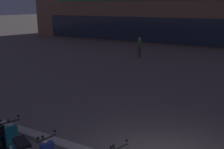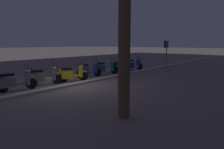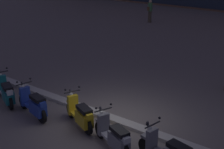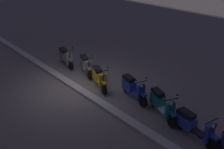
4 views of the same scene
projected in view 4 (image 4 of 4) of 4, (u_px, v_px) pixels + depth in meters
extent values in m
plane|color=slate|center=(76.00, 87.00, 11.73)|extent=(200.00, 200.00, 0.00)
cube|color=#BCB7AD|center=(74.00, 86.00, 11.66)|extent=(60.00, 0.36, 0.12)
cylinder|color=black|center=(212.00, 144.00, 7.87)|extent=(0.53, 0.19, 0.52)
cylinder|color=black|center=(181.00, 122.00, 8.88)|extent=(0.53, 0.19, 0.52)
cube|color=black|center=(197.00, 132.00, 8.31)|extent=(0.64, 0.38, 0.08)
cube|color=#233D9E|center=(186.00, 122.00, 8.64)|extent=(0.72, 0.43, 0.42)
cube|color=black|center=(187.00, 113.00, 8.51)|extent=(0.64, 0.40, 0.12)
cube|color=#233D9E|center=(209.00, 134.00, 7.88)|extent=(0.20, 0.36, 0.66)
cube|color=#233D9E|center=(214.00, 137.00, 7.74)|extent=(0.34, 0.21, 0.08)
cylinder|color=#333338|center=(212.00, 131.00, 7.75)|extent=(0.29, 0.12, 0.69)
cylinder|color=black|center=(212.00, 121.00, 7.67)|extent=(0.13, 0.56, 0.04)
sphere|color=white|center=(214.00, 127.00, 7.66)|extent=(0.12, 0.12, 0.12)
cube|color=black|center=(181.00, 112.00, 8.77)|extent=(0.27, 0.24, 0.16)
cylinder|color=black|center=(172.00, 121.00, 8.97)|extent=(0.52, 0.30, 0.52)
cylinder|color=black|center=(155.00, 101.00, 10.12)|extent=(0.52, 0.30, 0.52)
cube|color=silver|center=(163.00, 110.00, 9.48)|extent=(0.66, 0.50, 0.08)
cube|color=#197075|center=(157.00, 100.00, 9.86)|extent=(0.75, 0.57, 0.44)
cube|color=black|center=(158.00, 92.00, 9.72)|extent=(0.67, 0.52, 0.12)
cube|color=#197075|center=(170.00, 111.00, 9.00)|extent=(0.27, 0.37, 0.66)
cube|color=#197075|center=(172.00, 114.00, 8.84)|extent=(0.36, 0.28, 0.08)
cylinder|color=#333338|center=(171.00, 108.00, 8.86)|extent=(0.29, 0.18, 0.69)
cylinder|color=black|center=(171.00, 99.00, 8.79)|extent=(0.26, 0.53, 0.04)
sphere|color=white|center=(172.00, 104.00, 8.77)|extent=(0.12, 0.12, 0.12)
cube|color=silver|center=(154.00, 91.00, 10.00)|extent=(0.30, 0.28, 0.16)
sphere|color=black|center=(177.00, 95.00, 8.82)|extent=(0.07, 0.07, 0.07)
sphere|color=black|center=(165.00, 97.00, 8.69)|extent=(0.07, 0.07, 0.07)
cylinder|color=black|center=(143.00, 101.00, 10.16)|extent=(0.53, 0.22, 0.52)
cylinder|color=black|center=(126.00, 87.00, 11.19)|extent=(0.53, 0.22, 0.52)
cube|color=#233D9E|center=(135.00, 93.00, 10.61)|extent=(0.65, 0.41, 0.08)
cube|color=#233D9E|center=(129.00, 85.00, 10.93)|extent=(0.74, 0.47, 0.45)
cube|color=black|center=(129.00, 78.00, 10.79)|extent=(0.65, 0.43, 0.12)
cube|color=#233D9E|center=(141.00, 92.00, 10.17)|extent=(0.22, 0.36, 0.66)
cube|color=#233D9E|center=(143.00, 94.00, 10.03)|extent=(0.35, 0.23, 0.08)
cylinder|color=#333338|center=(142.00, 90.00, 10.04)|extent=(0.29, 0.13, 0.69)
cylinder|color=black|center=(141.00, 82.00, 9.97)|extent=(0.17, 0.55, 0.04)
sphere|color=white|center=(143.00, 86.00, 9.95)|extent=(0.12, 0.12, 0.12)
cube|color=#233D9E|center=(125.00, 77.00, 11.06)|extent=(0.28, 0.25, 0.16)
sphere|color=black|center=(146.00, 78.00, 10.03)|extent=(0.07, 0.07, 0.07)
sphere|color=black|center=(136.00, 80.00, 9.83)|extent=(0.07, 0.07, 0.07)
cylinder|color=black|center=(104.00, 89.00, 11.05)|extent=(0.52, 0.29, 0.52)
cylinder|color=black|center=(96.00, 77.00, 12.09)|extent=(0.52, 0.29, 0.52)
cube|color=gold|center=(100.00, 82.00, 11.50)|extent=(0.66, 0.49, 0.08)
cube|color=gold|center=(98.00, 76.00, 11.83)|extent=(0.75, 0.56, 0.43)
cube|color=black|center=(97.00, 69.00, 11.70)|extent=(0.67, 0.51, 0.12)
cube|color=gold|center=(103.00, 81.00, 11.08)|extent=(0.26, 0.37, 0.66)
cube|color=gold|center=(104.00, 83.00, 10.93)|extent=(0.36, 0.27, 0.08)
cylinder|color=#333338|center=(103.00, 79.00, 10.95)|extent=(0.29, 0.17, 0.69)
cylinder|color=black|center=(103.00, 71.00, 10.88)|extent=(0.25, 0.53, 0.04)
sphere|color=white|center=(103.00, 75.00, 10.85)|extent=(0.12, 0.12, 0.12)
cube|color=gold|center=(96.00, 69.00, 11.98)|extent=(0.30, 0.28, 0.16)
sphere|color=black|center=(108.00, 68.00, 10.91)|extent=(0.07, 0.07, 0.07)
sphere|color=black|center=(97.00, 69.00, 10.77)|extent=(0.07, 0.07, 0.07)
cylinder|color=black|center=(90.00, 74.00, 12.35)|extent=(0.52, 0.29, 0.52)
cylinder|color=black|center=(84.00, 65.00, 13.40)|extent=(0.52, 0.29, 0.52)
cube|color=silver|center=(87.00, 69.00, 12.81)|extent=(0.66, 0.49, 0.08)
cube|color=slate|center=(84.00, 63.00, 13.15)|extent=(0.75, 0.55, 0.43)
cube|color=black|center=(84.00, 57.00, 13.01)|extent=(0.67, 0.50, 0.12)
cube|color=slate|center=(88.00, 67.00, 12.38)|extent=(0.26, 0.37, 0.66)
cube|color=slate|center=(89.00, 69.00, 12.23)|extent=(0.36, 0.27, 0.08)
cylinder|color=#333338|center=(89.00, 65.00, 12.25)|extent=(0.29, 0.17, 0.69)
cylinder|color=black|center=(88.00, 58.00, 12.18)|extent=(0.25, 0.53, 0.04)
sphere|color=white|center=(89.00, 62.00, 12.15)|extent=(0.12, 0.12, 0.12)
cube|color=silver|center=(83.00, 57.00, 13.29)|extent=(0.30, 0.28, 0.16)
sphere|color=black|center=(93.00, 55.00, 12.21)|extent=(0.07, 0.07, 0.07)
sphere|color=black|center=(83.00, 56.00, 12.07)|extent=(0.07, 0.07, 0.07)
cylinder|color=black|center=(71.00, 65.00, 13.35)|extent=(0.53, 0.21, 0.52)
cylinder|color=black|center=(63.00, 57.00, 14.35)|extent=(0.53, 0.21, 0.52)
cube|color=slate|center=(67.00, 60.00, 13.78)|extent=(0.65, 0.40, 0.08)
cube|color=slate|center=(64.00, 56.00, 14.10)|extent=(0.73, 0.46, 0.44)
cube|color=black|center=(63.00, 49.00, 13.96)|extent=(0.65, 0.42, 0.12)
cube|color=slate|center=(69.00, 59.00, 13.37)|extent=(0.21, 0.36, 0.66)
cube|color=slate|center=(70.00, 60.00, 13.23)|extent=(0.35, 0.23, 0.08)
cylinder|color=#333338|center=(69.00, 57.00, 13.24)|extent=(0.29, 0.13, 0.69)
cylinder|color=black|center=(68.00, 50.00, 13.16)|extent=(0.16, 0.56, 0.04)
sphere|color=white|center=(69.00, 53.00, 13.15)|extent=(0.12, 0.12, 0.12)
cube|color=slate|center=(62.00, 50.00, 14.23)|extent=(0.28, 0.25, 0.16)
sphere|color=black|center=(73.00, 47.00, 13.23)|extent=(0.07, 0.07, 0.07)
sphere|color=black|center=(64.00, 49.00, 13.02)|extent=(0.07, 0.07, 0.07)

